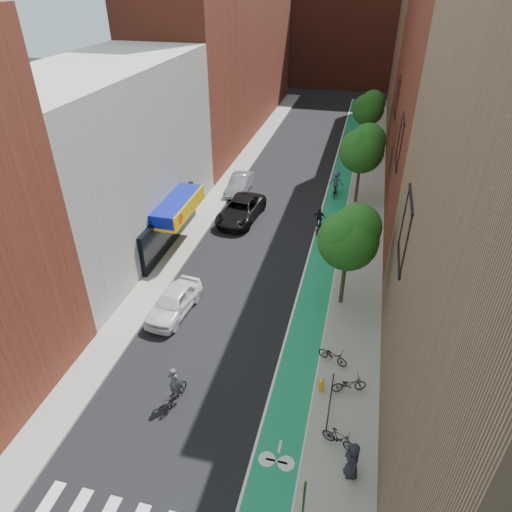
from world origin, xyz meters
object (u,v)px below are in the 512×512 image
Objects in this scene: parked_car_white at (174,302)px; parked_car_silver at (240,184)px; fire_hydrant at (321,385)px; cyclist_lane_near at (335,247)px; parked_car_black at (241,210)px; cyclist_lane_far at (336,185)px; cyclist_lane_mid at (319,223)px; cyclist_lead at (175,391)px; pedestrian at (352,460)px.

parked_car_white is 0.99× the size of parked_car_silver.
fire_hydrant is at bearing -17.69° from parked_car_white.
parked_car_black is at bearing -30.47° from cyclist_lane_near.
cyclist_lane_mid is at bearing 87.16° from cyclist_lane_far.
cyclist_lane_near reaches higher than parked_car_silver.
parked_car_black is 1.26× the size of parked_car_silver.
cyclist_lane_far is at bearing 93.92° from fire_hydrant.
fire_hydrant is (9.83, -20.96, -0.21)m from parked_car_silver.
fire_hydrant is at bearing -152.16° from cyclist_lead.
parked_car_black is at bearing -73.44° from parked_car_silver.
cyclist_lane_near reaches higher than cyclist_lane_mid.
cyclist_lane_mid is (4.34, 17.56, 0.05)m from cyclist_lead.
cyclist_lane_near is 2.78× the size of fire_hydrant.
cyclist_lane_mid is (6.24, -0.51, -0.08)m from parked_car_black.
fire_hydrant is (-1.64, 3.89, -0.49)m from pedestrian.
cyclist_lane_far is (-0.92, 10.15, 0.14)m from cyclist_lane_near.
pedestrian is at bearing 94.48° from cyclist_lane_near.
cyclist_lane_mid reaches higher than parked_car_silver.
cyclist_lane_far is (7.45, 18.30, 0.24)m from parked_car_white.
parked_car_silver is at bearing 10.48° from cyclist_lane_far.
parked_car_silver is at bearing 98.53° from parked_car_white.
parked_car_silver is 6.25× the size of fire_hydrant.
parked_car_white is 17.10m from parked_car_silver.
cyclist_lead is 24.79m from cyclist_lane_far.
fire_hydrant is (1.52, -22.18, -0.48)m from cyclist_lane_far.
parked_car_black reaches higher than fire_hydrant.
pedestrian is 4.25m from fire_hydrant.
cyclist_lane_far reaches higher than cyclist_lead.
pedestrian is at bearing -67.15° from fire_hydrant.
parked_car_white is 6.21× the size of fire_hydrant.
parked_car_black is 5.21m from parked_car_silver.
parked_car_silver is 9.49m from cyclist_lane_mid.
pedestrian reaches higher than fire_hydrant.
parked_car_white is 2.24× the size of cyclist_lane_near.
cyclist_lane_mid reaches higher than pedestrian.
cyclist_lane_mid is at bearing 64.95° from parked_car_white.
pedestrian reaches higher than parked_car_silver.
cyclist_lane_near is at bearing 167.38° from pedestrian.
cyclist_lane_mid is 0.87× the size of cyclist_lane_far.
cyclist_lane_mid reaches higher than fire_hydrant.
cyclist_lane_near is at bearing -21.56° from parked_car_black.
cyclist_lane_far reaches higher than parked_car_black.
parked_car_silver is 8.40m from cyclist_lane_far.
pedestrian is at bearing 107.49° from cyclist_lane_mid.
cyclist_lane_far is at bearing -88.34° from cyclist_lane_near.
pedestrian is at bearing 98.98° from cyclist_lane_far.
cyclist_lane_mid is 2.66× the size of fire_hydrant.
parked_car_white is 11.69m from cyclist_lane_near.
parked_car_white is 0.79× the size of parked_car_black.
pedestrian is at bearing -30.52° from parked_car_white.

